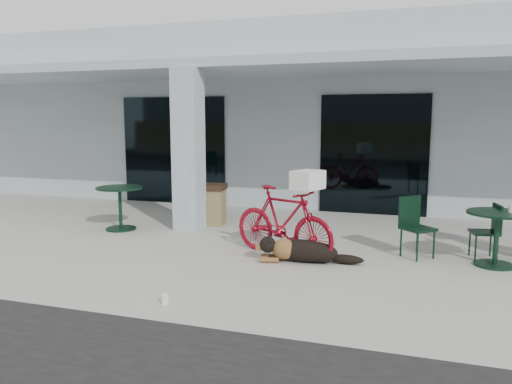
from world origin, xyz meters
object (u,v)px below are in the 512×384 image
(dog, at_px, (304,249))
(cafe_chair_far_a, at_px, (418,228))
(cafe_table_near, at_px, (120,208))
(cafe_table_far, at_px, (496,239))
(cafe_chair_far_b, at_px, (484,232))
(trash_receptacle, at_px, (213,204))
(bicycle, at_px, (283,222))

(dog, relative_size, cafe_chair_far_a, 1.26)
(dog, distance_m, cafe_table_near, 4.07)
(cafe_table_far, bearing_deg, cafe_chair_far_a, 173.27)
(dog, bearing_deg, cafe_table_near, 150.08)
(cafe_table_far, height_order, cafe_chair_far_b, cafe_chair_far_b)
(cafe_table_far, height_order, cafe_chair_far_a, cafe_chair_far_a)
(trash_receptacle, bearing_deg, cafe_chair_far_b, -12.00)
(dog, distance_m, cafe_chair_far_b, 2.83)
(cafe_table_far, relative_size, cafe_chair_far_b, 1.01)
(cafe_table_far, height_order, trash_receptacle, trash_receptacle)
(bicycle, xyz_separation_m, dog, (0.39, -0.24, -0.36))
(dog, distance_m, cafe_chair_far_a, 1.85)
(bicycle, bearing_deg, cafe_table_near, 97.53)
(cafe_table_far, relative_size, cafe_chair_far_a, 0.91)
(dog, relative_size, cafe_table_near, 1.32)
(cafe_table_near, distance_m, trash_receptacle, 1.85)
(bicycle, distance_m, cafe_table_far, 3.16)
(bicycle, height_order, cafe_chair_far_b, bicycle)
(dog, xyz_separation_m, cafe_table_far, (2.74, 0.67, 0.21))
(bicycle, relative_size, trash_receptacle, 2.20)
(bicycle, height_order, cafe_table_near, bicycle)
(dog, bearing_deg, trash_receptacle, 124.10)
(dog, xyz_separation_m, trash_receptacle, (-2.36, 2.10, 0.22))
(cafe_chair_far_b, relative_size, trash_receptacle, 1.03)
(cafe_table_near, distance_m, cafe_chair_far_a, 5.56)
(bicycle, bearing_deg, cafe_table_far, -60.90)
(bicycle, xyz_separation_m, cafe_chair_far_b, (3.01, 0.80, -0.12))
(dog, xyz_separation_m, cafe_chair_far_a, (1.64, 0.80, 0.28))
(cafe_chair_far_a, distance_m, trash_receptacle, 4.21)
(bicycle, bearing_deg, cafe_chair_far_a, -53.32)
(cafe_table_near, relative_size, cafe_chair_far_b, 1.05)
(cafe_table_far, distance_m, trash_receptacle, 5.29)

